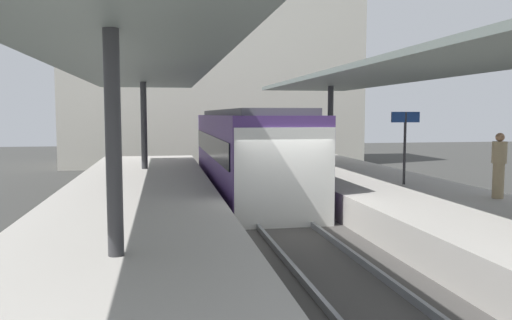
{
  "coord_description": "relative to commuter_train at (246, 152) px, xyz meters",
  "views": [
    {
      "loc": [
        -3.07,
        -12.76,
        3.14
      ],
      "look_at": [
        -0.07,
        3.77,
        1.63
      ],
      "focal_mm": 35.92,
      "sensor_mm": 36.0,
      "label": 1
    }
  ],
  "objects": [
    {
      "name": "platform_sign",
      "position": [
        4.15,
        -4.52,
        0.9
      ],
      "size": [
        0.9,
        0.08,
        2.21
      ],
      "color": "#262628",
      "rests_on": "platform_right"
    },
    {
      "name": "track_ballast",
      "position": [
        0.0,
        -6.22,
        -1.63
      ],
      "size": [
        3.2,
        28.0,
        0.2
      ],
      "primitive_type": "cube",
      "color": "#423F3D",
      "rests_on": "ground_plane"
    },
    {
      "name": "station_building_backdrop",
      "position": [
        0.13,
        13.78,
        3.77
      ],
      "size": [
        18.0,
        6.0,
        11.0
      ],
      "primitive_type": "cube",
      "color": "beige",
      "rests_on": "ground_plane"
    },
    {
      "name": "passenger_near_bench",
      "position": [
        5.31,
        -7.37,
        0.14
      ],
      "size": [
        0.36,
        0.36,
        1.67
      ],
      "color": "#998460",
      "rests_on": "platform_right"
    },
    {
      "name": "canopy_left",
      "position": [
        -3.8,
        -4.82,
        2.69
      ],
      "size": [
        4.18,
        21.0,
        3.55
      ],
      "color": "#333335",
      "rests_on": "platform_left"
    },
    {
      "name": "ground_plane",
      "position": [
        0.0,
        -6.22,
        -1.73
      ],
      "size": [
        80.0,
        80.0,
        0.0
      ],
      "primitive_type": "plane",
      "color": "#383835"
    },
    {
      "name": "commuter_train",
      "position": [
        0.0,
        0.0,
        0.0
      ],
      "size": [
        2.78,
        12.62,
        3.1
      ],
      "color": "#472D6B",
      "rests_on": "track_ballast"
    },
    {
      "name": "canopy_right",
      "position": [
        3.8,
        -4.82,
        2.61
      ],
      "size": [
        4.18,
        21.0,
        3.46
      ],
      "color": "#333335",
      "rests_on": "platform_right"
    },
    {
      "name": "rail_far_side",
      "position": [
        0.72,
        -6.22,
        -1.46
      ],
      "size": [
        0.08,
        28.0,
        0.14
      ],
      "primitive_type": "cube",
      "color": "slate",
      "rests_on": "track_ballast"
    },
    {
      "name": "platform_right",
      "position": [
        3.8,
        -6.22,
        -1.23
      ],
      "size": [
        4.4,
        28.0,
        1.0
      ],
      "primitive_type": "cube",
      "color": "#ADA8A0",
      "rests_on": "ground_plane"
    },
    {
      "name": "rail_near_side",
      "position": [
        -0.72,
        -6.22,
        -1.46
      ],
      "size": [
        0.08,
        28.0,
        0.14
      ],
      "primitive_type": "cube",
      "color": "slate",
      "rests_on": "track_ballast"
    },
    {
      "name": "platform_left",
      "position": [
        -3.8,
        -6.22,
        -1.23
      ],
      "size": [
        4.4,
        28.0,
        1.0
      ],
      "primitive_type": "cube",
      "color": "#ADA8A0",
      "rests_on": "ground_plane"
    }
  ]
}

